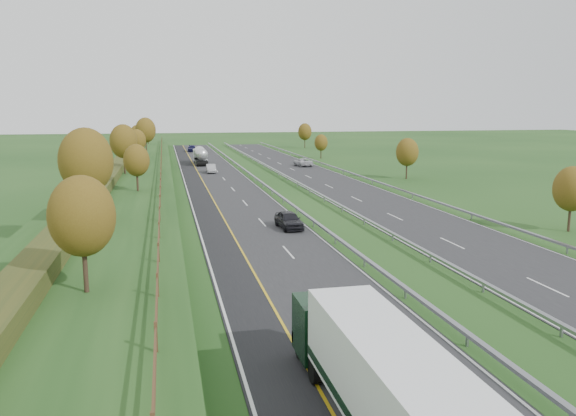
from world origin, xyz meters
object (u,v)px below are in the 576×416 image
car_oncoming (303,162)px  road_tanker (200,155)px  car_silver_mid (211,168)px  car_dark_near (289,220)px  car_small_far (192,148)px  box_lorry (391,395)px

car_oncoming → road_tanker: bearing=-29.6°
car_silver_mid → car_oncoming: size_ratio=0.81×
road_tanker → car_silver_mid: size_ratio=2.48×
road_tanker → car_dark_near: 65.53m
car_dark_near → car_oncoming: 58.69m
car_small_far → car_dark_near: bearing=-85.2°
car_silver_mid → car_small_far: bearing=91.5°
box_lorry → car_small_far: box_lorry is taller
road_tanker → car_silver_mid: 16.75m
box_lorry → car_dark_near: (4.58, 35.29, -1.48)m
road_tanker → car_small_far: 35.11m
car_small_far → road_tanker: bearing=-87.5°
road_tanker → car_dark_near: (3.99, -65.40, -1.02)m
box_lorry → road_tanker: box_lorry is taller
car_dark_near → car_small_far: bearing=88.3°
box_lorry → road_tanker: (0.60, 100.69, -0.47)m
car_dark_near → car_small_far: car_small_far is taller
road_tanker → car_oncoming: size_ratio=2.01×
box_lorry → car_small_far: bearing=89.7°
road_tanker → car_silver_mid: (0.74, -16.70, -1.08)m
road_tanker → car_dark_near: size_ratio=2.37×
road_tanker → car_small_far: size_ratio=2.01×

